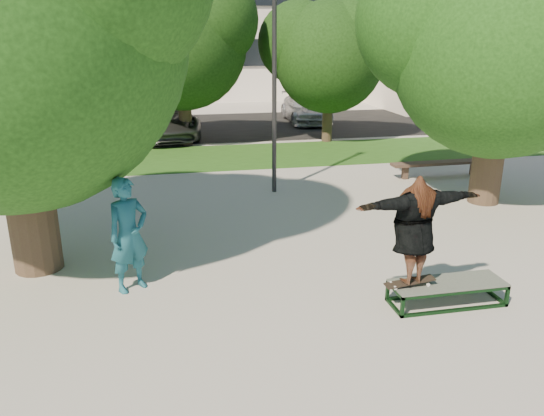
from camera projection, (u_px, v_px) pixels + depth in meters
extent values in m
plane|color=#9F9A92|center=(277.00, 271.00, 9.53)|extent=(120.00, 120.00, 0.00)
cube|color=#204614|center=(248.00, 156.00, 18.56)|extent=(30.00, 4.00, 0.02)
cube|color=black|center=(204.00, 127.00, 24.42)|extent=(40.00, 8.00, 0.01)
cylinder|color=#38281E|center=(28.00, 184.00, 9.16)|extent=(0.84, 0.84, 3.20)
sphere|color=#163A0F|center=(5.00, 33.00, 8.39)|extent=(5.80, 5.80, 5.80)
cylinder|color=#38281E|center=(490.00, 144.00, 13.00)|extent=(0.76, 0.76, 3.00)
sphere|color=#163A0F|center=(503.00, 47.00, 12.29)|extent=(5.20, 5.20, 5.20)
sphere|color=#163A0F|center=(437.00, 18.00, 12.56)|extent=(3.90, 3.90, 3.90)
cylinder|color=#38281E|center=(24.00, 116.00, 18.08)|extent=(0.44, 0.44, 2.80)
sphere|color=black|center=(14.00, 53.00, 17.44)|extent=(4.40, 4.40, 4.40)
sphere|color=black|center=(40.00, 29.00, 16.98)|extent=(3.08, 3.08, 3.08)
cylinder|color=#38281E|center=(185.00, 105.00, 20.04)|extent=(0.50, 0.50, 3.00)
sphere|color=black|center=(182.00, 44.00, 19.35)|extent=(4.80, 4.80, 4.80)
sphere|color=black|center=(147.00, 27.00, 19.60)|extent=(3.60, 3.60, 3.60)
sphere|color=black|center=(212.00, 20.00, 18.84)|extent=(3.36, 3.36, 3.36)
cylinder|color=#38281E|center=(328.00, 109.00, 20.69)|extent=(0.40, 0.40, 2.60)
sphere|color=black|center=(329.00, 57.00, 20.09)|extent=(4.20, 4.20, 4.20)
sphere|color=black|center=(299.00, 43.00, 20.31)|extent=(3.15, 3.15, 3.15)
sphere|color=black|center=(358.00, 37.00, 19.65)|extent=(2.94, 2.94, 2.94)
cylinder|color=#2D2D30|center=(274.00, 78.00, 13.44)|extent=(0.12, 0.12, 6.00)
cube|color=black|center=(156.00, 53.00, 31.42)|extent=(27.60, 0.12, 1.60)
cube|color=white|center=(490.00, 35.00, 32.20)|extent=(15.00, 10.00, 8.00)
cube|color=#475147|center=(448.00, 283.00, 8.28)|extent=(1.80, 0.60, 0.03)
cylinder|color=white|center=(395.00, 288.00, 8.01)|extent=(0.06, 0.03, 0.06)
cylinder|color=white|center=(391.00, 283.00, 8.16)|extent=(0.06, 0.03, 0.06)
cylinder|color=white|center=(428.00, 285.00, 8.11)|extent=(0.06, 0.03, 0.06)
cylinder|color=white|center=(423.00, 280.00, 8.26)|extent=(0.06, 0.03, 0.06)
cube|color=black|center=(410.00, 282.00, 8.13)|extent=(0.78, 0.20, 0.10)
imported|color=brown|center=(414.00, 230.00, 7.86)|extent=(2.12, 0.83, 1.68)
imported|color=#1B5A6A|center=(129.00, 235.00, 8.59)|extent=(0.84, 0.77, 1.92)
cube|color=#47362A|center=(405.00, 172.00, 15.56)|extent=(0.16, 0.16, 0.41)
cube|color=#47362A|center=(473.00, 168.00, 16.03)|extent=(0.16, 0.16, 0.41)
cube|color=#47362A|center=(440.00, 163.00, 15.73)|extent=(3.06, 0.46, 0.08)
imported|color=black|center=(129.00, 114.00, 23.38)|extent=(2.03, 4.48, 1.42)
imported|color=#515055|center=(160.00, 118.00, 21.76)|extent=(3.22, 5.89, 1.57)
imported|color=silver|center=(306.00, 108.00, 25.63)|extent=(2.07, 4.65, 1.33)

